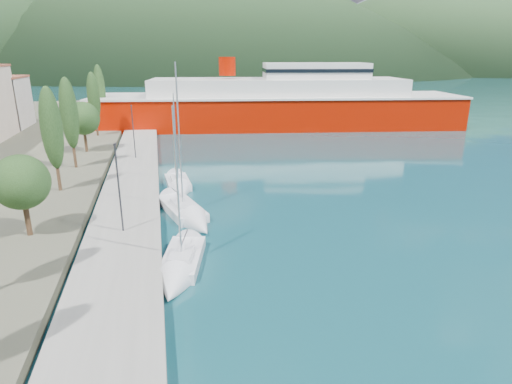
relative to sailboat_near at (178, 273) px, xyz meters
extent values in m
plane|color=#13474F|center=(5.64, 110.28, -0.29)|extent=(1400.00, 1400.00, 0.00)
cube|color=gray|center=(-3.36, 16.28, 0.11)|extent=(5.00, 88.00, 0.80)
cone|color=gray|center=(85.64, 670.28, 89.71)|extent=(760.00, 760.00, 180.00)
cone|color=gray|center=(425.64, 590.28, 69.71)|extent=(640.00, 640.00, 140.00)
cone|color=#2B4826|center=(45.64, 390.28, 57.21)|extent=(480.00, 480.00, 115.00)
cone|color=#2B4826|center=(265.64, 370.28, 44.71)|extent=(420.00, 420.00, 90.00)
cylinder|color=#47301E|center=(-9.51, 6.95, 1.55)|extent=(0.36, 0.36, 2.27)
sphere|color=#26441C|center=(-9.51, 6.95, 4.14)|extent=(3.64, 3.64, 3.64)
cylinder|color=#47301E|center=(-9.51, 17.21, 1.42)|extent=(0.30, 0.30, 2.02)
ellipsoid|color=#26441C|center=(-9.51, 17.21, 6.01)|extent=(1.80, 1.80, 7.16)
cylinder|color=#47301E|center=(-9.51, 25.64, 1.46)|extent=(0.30, 0.30, 2.09)
ellipsoid|color=#26441C|center=(-9.51, 25.64, 6.22)|extent=(1.80, 1.80, 7.43)
cylinder|color=#47301E|center=(-9.51, 33.70, 1.68)|extent=(0.36, 0.36, 2.54)
sphere|color=#26441C|center=(-9.51, 33.70, 4.57)|extent=(4.06, 4.06, 4.06)
cylinder|color=#47301E|center=(-9.51, 45.26, 1.43)|extent=(0.30, 0.30, 2.05)
ellipsoid|color=#26441C|center=(-9.51, 45.26, 6.09)|extent=(1.80, 1.80, 7.26)
cylinder|color=#47301E|center=(-9.51, 53.37, 1.53)|extent=(0.30, 0.30, 2.23)
ellipsoid|color=#26441C|center=(-9.51, 53.37, 6.60)|extent=(1.80, 1.80, 7.91)
cylinder|color=#2D2D33|center=(-3.36, 6.03, 3.51)|extent=(0.12, 0.12, 6.00)
cube|color=#2D2D33|center=(-3.36, 6.28, 6.51)|extent=(0.15, 0.50, 0.12)
cylinder|color=#2D2D33|center=(-3.36, 28.48, 3.51)|extent=(0.12, 0.12, 6.00)
cube|color=#2D2D33|center=(-3.36, 28.73, 6.51)|extent=(0.15, 0.50, 0.12)
cube|color=silver|center=(0.41, 1.75, -0.05)|extent=(3.35, 5.73, 0.86)
cube|color=silver|center=(0.33, 1.40, 0.52)|extent=(1.77, 2.39, 0.33)
cylinder|color=silver|center=(0.33, 1.40, 4.91)|extent=(0.12, 0.12, 9.07)
cone|color=silver|center=(-0.37, -1.59, -0.05)|extent=(2.71, 2.94, 2.20)
cube|color=silver|center=(0.89, 10.93, -0.04)|extent=(3.95, 6.85, 0.91)
cube|color=silver|center=(1.00, 10.52, 0.57)|extent=(2.03, 2.86, 0.36)
cylinder|color=silver|center=(1.00, 10.52, 6.00)|extent=(0.12, 0.12, 11.16)
cone|color=silver|center=(1.98, 6.94, -0.04)|extent=(3.04, 3.52, 2.33)
cube|color=silver|center=(0.99, 18.62, -0.06)|extent=(2.44, 5.00, 0.83)
cube|color=silver|center=(1.01, 18.30, 0.50)|extent=(1.40, 2.03, 0.32)
cylinder|color=silver|center=(1.01, 18.30, 4.53)|extent=(0.12, 0.12, 8.35)
cone|color=silver|center=(1.19, 15.52, -0.06)|extent=(2.28, 2.41, 2.13)
cube|color=#A71100|center=(20.23, 51.09, 2.10)|extent=(64.30, 22.87, 6.09)
cube|color=silver|center=(20.23, 51.09, 5.14)|extent=(64.80, 23.33, 0.33)
cube|color=silver|center=(20.23, 51.09, 6.45)|extent=(44.66, 17.58, 3.26)
cube|color=silver|center=(26.66, 50.06, 9.38)|extent=(18.71, 10.78, 2.61)
cylinder|color=#A71100|center=(11.64, 52.47, 10.14)|extent=(2.83, 2.83, 3.04)
camera|label=1|loc=(-0.51, -22.55, 12.10)|focal=30.00mm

